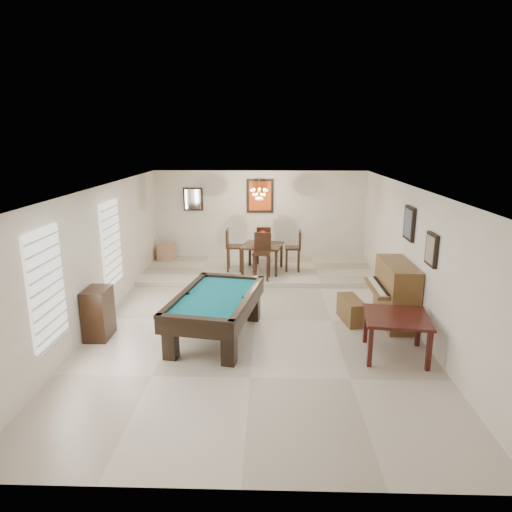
{
  "coord_description": "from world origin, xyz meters",
  "views": [
    {
      "loc": [
        0.27,
        -8.41,
        3.5
      ],
      "look_at": [
        0.0,
        0.6,
        1.15
      ],
      "focal_mm": 32.0,
      "sensor_mm": 36.0,
      "label": 1
    }
  ],
  "objects_px": {
    "apothecary_chest": "(98,313)",
    "dining_table": "(262,255)",
    "flower_vase": "(262,235)",
    "dining_chair_north": "(263,244)",
    "square_table": "(395,336)",
    "corner_bench": "(166,252)",
    "upright_piano": "(389,293)",
    "dining_chair_west": "(234,250)",
    "dining_chair_east": "(293,251)",
    "pool_table": "(216,317)",
    "chandelier": "(259,190)",
    "dining_chair_south": "(262,257)",
    "piano_bench": "(351,310)"
  },
  "relations": [
    {
      "from": "apothecary_chest",
      "to": "dining_table",
      "type": "xyz_separation_m",
      "value": [
        2.87,
        3.92,
        0.07
      ]
    },
    {
      "from": "flower_vase",
      "to": "dining_chair_north",
      "type": "xyz_separation_m",
      "value": [
        0.01,
        0.8,
        -0.43
      ]
    },
    {
      "from": "square_table",
      "to": "corner_bench",
      "type": "relative_size",
      "value": 2.05
    },
    {
      "from": "upright_piano",
      "to": "dining_chair_west",
      "type": "height_order",
      "value": "dining_chair_west"
    },
    {
      "from": "upright_piano",
      "to": "dining_chair_east",
      "type": "distance_m",
      "value": 3.53
    },
    {
      "from": "pool_table",
      "to": "upright_piano",
      "type": "distance_m",
      "value": 3.35
    },
    {
      "from": "apothecary_chest",
      "to": "corner_bench",
      "type": "distance_m",
      "value": 4.98
    },
    {
      "from": "square_table",
      "to": "chandelier",
      "type": "bearing_deg",
      "value": 116.79
    },
    {
      "from": "apothecary_chest",
      "to": "dining_chair_east",
      "type": "height_order",
      "value": "dining_chair_east"
    },
    {
      "from": "flower_vase",
      "to": "dining_chair_south",
      "type": "distance_m",
      "value": 0.81
    },
    {
      "from": "flower_vase",
      "to": "dining_chair_west",
      "type": "bearing_deg",
      "value": 179.91
    },
    {
      "from": "piano_bench",
      "to": "dining_table",
      "type": "distance_m",
      "value": 3.54
    },
    {
      "from": "piano_bench",
      "to": "flower_vase",
      "type": "bearing_deg",
      "value": 120.46
    },
    {
      "from": "dining_chair_south",
      "to": "dining_chair_west",
      "type": "height_order",
      "value": "dining_chair_south"
    },
    {
      "from": "dining_chair_north",
      "to": "dining_chair_west",
      "type": "height_order",
      "value": "dining_chair_west"
    },
    {
      "from": "dining_chair_north",
      "to": "dining_chair_south",
      "type": "bearing_deg",
      "value": 85.58
    },
    {
      "from": "pool_table",
      "to": "dining_chair_south",
      "type": "height_order",
      "value": "dining_chair_south"
    },
    {
      "from": "apothecary_chest",
      "to": "chandelier",
      "type": "distance_m",
      "value": 5.23
    },
    {
      "from": "dining_table",
      "to": "upright_piano",
      "type": "bearing_deg",
      "value": -50.99
    },
    {
      "from": "flower_vase",
      "to": "dining_chair_south",
      "type": "relative_size",
      "value": 0.23
    },
    {
      "from": "square_table",
      "to": "apothecary_chest",
      "type": "relative_size",
      "value": 1.11
    },
    {
      "from": "dining_chair_north",
      "to": "flower_vase",
      "type": "bearing_deg",
      "value": 85.57
    },
    {
      "from": "upright_piano",
      "to": "flower_vase",
      "type": "distance_m",
      "value": 3.97
    },
    {
      "from": "square_table",
      "to": "dining_chair_south",
      "type": "bearing_deg",
      "value": 120.99
    },
    {
      "from": "dining_chair_west",
      "to": "chandelier",
      "type": "xyz_separation_m",
      "value": [
        0.63,
        0.16,
        1.53
      ]
    },
    {
      "from": "piano_bench",
      "to": "chandelier",
      "type": "xyz_separation_m",
      "value": [
        -1.88,
        3.2,
        1.97
      ]
    },
    {
      "from": "dining_table",
      "to": "square_table",
      "type": "bearing_deg",
      "value": -63.33
    },
    {
      "from": "apothecary_chest",
      "to": "chandelier",
      "type": "bearing_deg",
      "value": 55.77
    },
    {
      "from": "pool_table",
      "to": "flower_vase",
      "type": "height_order",
      "value": "flower_vase"
    },
    {
      "from": "dining_table",
      "to": "pool_table",
      "type": "bearing_deg",
      "value": -101.24
    },
    {
      "from": "dining_chair_south",
      "to": "flower_vase",
      "type": "bearing_deg",
      "value": 96.13
    },
    {
      "from": "dining_chair_north",
      "to": "dining_chair_west",
      "type": "bearing_deg",
      "value": 43.65
    },
    {
      "from": "piano_bench",
      "to": "flower_vase",
      "type": "height_order",
      "value": "flower_vase"
    },
    {
      "from": "dining_chair_north",
      "to": "dining_chair_west",
      "type": "distance_m",
      "value": 1.09
    },
    {
      "from": "dining_table",
      "to": "corner_bench",
      "type": "height_order",
      "value": "dining_table"
    },
    {
      "from": "dining_chair_south",
      "to": "dining_chair_north",
      "type": "bearing_deg",
      "value": 96.12
    },
    {
      "from": "flower_vase",
      "to": "corner_bench",
      "type": "xyz_separation_m",
      "value": [
        -2.75,
        1.06,
        -0.73
      ]
    },
    {
      "from": "dining_chair_east",
      "to": "apothecary_chest",
      "type": "bearing_deg",
      "value": -41.46
    },
    {
      "from": "dining_chair_east",
      "to": "dining_chair_north",
      "type": "bearing_deg",
      "value": -133.48
    },
    {
      "from": "dining_table",
      "to": "dining_chair_north",
      "type": "height_order",
      "value": "dining_chair_north"
    },
    {
      "from": "square_table",
      "to": "dining_chair_east",
      "type": "relative_size",
      "value": 0.96
    },
    {
      "from": "dining_chair_west",
      "to": "chandelier",
      "type": "height_order",
      "value": "chandelier"
    },
    {
      "from": "apothecary_chest",
      "to": "chandelier",
      "type": "xyz_separation_m",
      "value": [
        2.78,
        4.08,
        1.74
      ]
    },
    {
      "from": "apothecary_chest",
      "to": "dining_chair_north",
      "type": "bearing_deg",
      "value": 58.56
    },
    {
      "from": "upright_piano",
      "to": "corner_bench",
      "type": "distance_m",
      "value": 6.67
    },
    {
      "from": "upright_piano",
      "to": "corner_bench",
      "type": "relative_size",
      "value": 2.9
    },
    {
      "from": "dining_chair_south",
      "to": "chandelier",
      "type": "xyz_separation_m",
      "value": [
        -0.08,
        0.88,
        1.52
      ]
    },
    {
      "from": "dining_chair_west",
      "to": "corner_bench",
      "type": "distance_m",
      "value": 2.31
    },
    {
      "from": "dining_chair_south",
      "to": "corner_bench",
      "type": "height_order",
      "value": "dining_chair_south"
    },
    {
      "from": "pool_table",
      "to": "dining_chair_north",
      "type": "xyz_separation_m",
      "value": [
        0.78,
        4.66,
        0.24
      ]
    }
  ]
}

